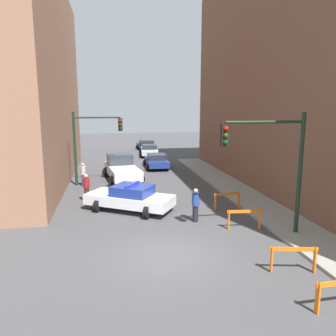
{
  "coord_description": "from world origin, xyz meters",
  "views": [
    {
      "loc": [
        -2.04,
        -11.38,
        5.51
      ],
      "look_at": [
        1.22,
        6.6,
        2.1
      ],
      "focal_mm": 35.0,
      "sensor_mm": 36.0,
      "label": 1
    }
  ],
  "objects_px": {
    "white_truck": "(122,168)",
    "parked_car_mid": "(149,150)",
    "barrier_mid": "(293,255)",
    "barrier_back": "(244,216)",
    "pedestrian_sidewalk": "(196,205)",
    "traffic_light_far": "(91,138)",
    "police_car": "(130,198)",
    "barrier_corner": "(227,198)",
    "pedestrian_crossing": "(86,187)",
    "parked_car_near": "(157,161)",
    "pedestrian_corner": "(83,174)",
    "traffic_light_near": "(275,156)",
    "parked_car_far": "(146,145)"
  },
  "relations": [
    {
      "from": "white_truck",
      "to": "parked_car_mid",
      "type": "height_order",
      "value": "white_truck"
    },
    {
      "from": "traffic_light_near",
      "to": "pedestrian_crossing",
      "type": "bearing_deg",
      "value": 139.81
    },
    {
      "from": "traffic_light_near",
      "to": "barrier_mid",
      "type": "bearing_deg",
      "value": -104.49
    },
    {
      "from": "parked_car_far",
      "to": "traffic_light_near",
      "type": "bearing_deg",
      "value": -91.16
    },
    {
      "from": "pedestrian_sidewalk",
      "to": "parked_car_mid",
      "type": "bearing_deg",
      "value": -120.43
    },
    {
      "from": "parked_car_near",
      "to": "pedestrian_crossing",
      "type": "bearing_deg",
      "value": -118.51
    },
    {
      "from": "barrier_back",
      "to": "traffic_light_far",
      "type": "bearing_deg",
      "value": 125.39
    },
    {
      "from": "barrier_mid",
      "to": "barrier_corner",
      "type": "distance_m",
      "value": 7.17
    },
    {
      "from": "parked_car_far",
      "to": "barrier_mid",
      "type": "height_order",
      "value": "parked_car_far"
    },
    {
      "from": "pedestrian_sidewalk",
      "to": "parked_car_far",
      "type": "bearing_deg",
      "value": -120.72
    },
    {
      "from": "pedestrian_corner",
      "to": "barrier_mid",
      "type": "distance_m",
      "value": 16.03
    },
    {
      "from": "pedestrian_crossing",
      "to": "pedestrian_sidewalk",
      "type": "relative_size",
      "value": 1.0
    },
    {
      "from": "white_truck",
      "to": "barrier_corner",
      "type": "relative_size",
      "value": 3.53
    },
    {
      "from": "police_car",
      "to": "pedestrian_corner",
      "type": "height_order",
      "value": "pedestrian_corner"
    },
    {
      "from": "barrier_back",
      "to": "parked_car_mid",
      "type": "bearing_deg",
      "value": 93.59
    },
    {
      "from": "pedestrian_crossing",
      "to": "pedestrian_sidewalk",
      "type": "distance_m",
      "value": 7.04
    },
    {
      "from": "traffic_light_near",
      "to": "white_truck",
      "type": "height_order",
      "value": "traffic_light_near"
    },
    {
      "from": "police_car",
      "to": "pedestrian_crossing",
      "type": "distance_m",
      "value": 3.26
    },
    {
      "from": "parked_car_near",
      "to": "barrier_corner",
      "type": "bearing_deg",
      "value": -80.18
    },
    {
      "from": "barrier_mid",
      "to": "barrier_back",
      "type": "bearing_deg",
      "value": 89.93
    },
    {
      "from": "traffic_light_far",
      "to": "pedestrian_corner",
      "type": "bearing_deg",
      "value": -152.01
    },
    {
      "from": "barrier_mid",
      "to": "parked_car_mid",
      "type": "bearing_deg",
      "value": 93.05
    },
    {
      "from": "parked_car_far",
      "to": "barrier_mid",
      "type": "bearing_deg",
      "value": -92.89
    },
    {
      "from": "traffic_light_far",
      "to": "parked_car_far",
      "type": "distance_m",
      "value": 19.57
    },
    {
      "from": "parked_car_mid",
      "to": "pedestrian_corner",
      "type": "relative_size",
      "value": 2.67
    },
    {
      "from": "pedestrian_sidewalk",
      "to": "traffic_light_far",
      "type": "bearing_deg",
      "value": -88.29
    },
    {
      "from": "parked_car_near",
      "to": "pedestrian_corner",
      "type": "height_order",
      "value": "pedestrian_corner"
    },
    {
      "from": "pedestrian_sidewalk",
      "to": "barrier_mid",
      "type": "distance_m",
      "value": 5.78
    },
    {
      "from": "traffic_light_far",
      "to": "pedestrian_corner",
      "type": "xyz_separation_m",
      "value": [
        -0.59,
        -0.31,
        -2.54
      ]
    },
    {
      "from": "traffic_light_far",
      "to": "pedestrian_crossing",
      "type": "relative_size",
      "value": 3.13
    },
    {
      "from": "police_car",
      "to": "white_truck",
      "type": "relative_size",
      "value": 0.88
    },
    {
      "from": "white_truck",
      "to": "parked_car_near",
      "type": "distance_m",
      "value": 5.59
    },
    {
      "from": "barrier_mid",
      "to": "parked_car_near",
      "type": "bearing_deg",
      "value": 94.95
    },
    {
      "from": "parked_car_far",
      "to": "pedestrian_corner",
      "type": "height_order",
      "value": "pedestrian_corner"
    },
    {
      "from": "police_car",
      "to": "white_truck",
      "type": "xyz_separation_m",
      "value": [
        -0.13,
        7.78,
        0.18
      ]
    },
    {
      "from": "parked_car_far",
      "to": "barrier_back",
      "type": "height_order",
      "value": "parked_car_far"
    },
    {
      "from": "traffic_light_far",
      "to": "barrier_corner",
      "type": "relative_size",
      "value": 3.27
    },
    {
      "from": "pedestrian_crossing",
      "to": "barrier_back",
      "type": "height_order",
      "value": "pedestrian_crossing"
    },
    {
      "from": "white_truck",
      "to": "parked_car_far",
      "type": "height_order",
      "value": "white_truck"
    },
    {
      "from": "police_car",
      "to": "traffic_light_near",
      "type": "bearing_deg",
      "value": -97.18
    },
    {
      "from": "pedestrian_corner",
      "to": "pedestrian_sidewalk",
      "type": "xyz_separation_m",
      "value": [
        5.89,
        -8.54,
        0.0
      ]
    },
    {
      "from": "parked_car_near",
      "to": "pedestrian_sidewalk",
      "type": "bearing_deg",
      "value": -90.11
    },
    {
      "from": "white_truck",
      "to": "pedestrian_sidewalk",
      "type": "xyz_separation_m",
      "value": [
        3.13,
        -10.09,
        -0.04
      ]
    },
    {
      "from": "parked_car_far",
      "to": "pedestrian_crossing",
      "type": "xyz_separation_m",
      "value": [
        -6.15,
        -22.78,
        0.19
      ]
    },
    {
      "from": "parked_car_far",
      "to": "barrier_back",
      "type": "xyz_separation_m",
      "value": [
        1.22,
        -28.62,
        -0.06
      ]
    },
    {
      "from": "barrier_corner",
      "to": "traffic_light_far",
      "type": "bearing_deg",
      "value": 136.71
    },
    {
      "from": "parked_car_near",
      "to": "barrier_mid",
      "type": "relative_size",
      "value": 2.74
    },
    {
      "from": "parked_car_mid",
      "to": "parked_car_far",
      "type": "relative_size",
      "value": 1.0
    },
    {
      "from": "traffic_light_far",
      "to": "police_car",
      "type": "distance_m",
      "value": 7.43
    },
    {
      "from": "barrier_corner",
      "to": "traffic_light_near",
      "type": "bearing_deg",
      "value": -83.62
    }
  ]
}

